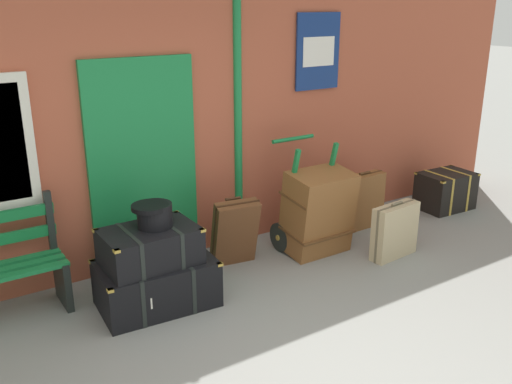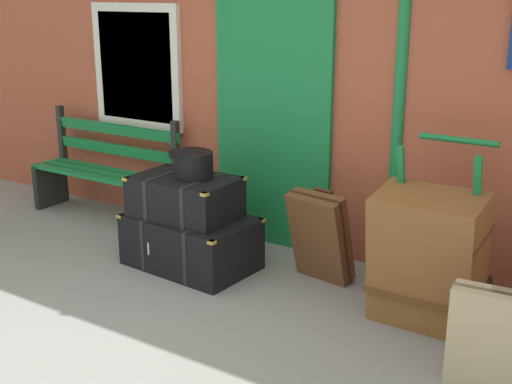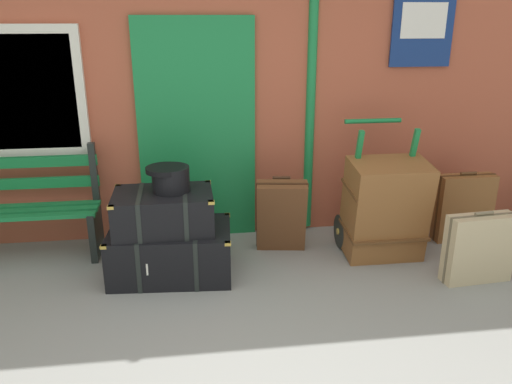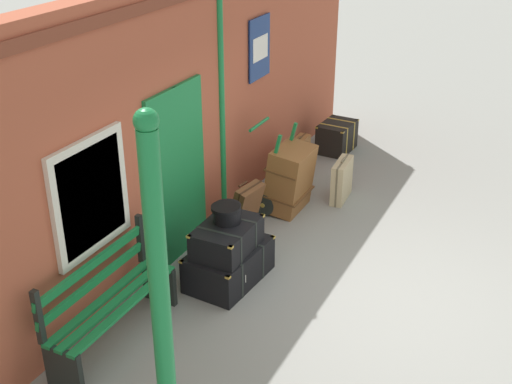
% 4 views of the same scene
% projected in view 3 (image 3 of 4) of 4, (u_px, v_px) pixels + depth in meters
% --- Properties ---
extents(brick_facade, '(10.40, 0.35, 3.20)m').
position_uv_depth(brick_facade, '(204.00, 71.00, 4.80)').
color(brick_facade, '#AD5138').
rests_on(brick_facade, ground).
extents(platform_bench, '(1.60, 0.43, 1.01)m').
position_uv_depth(platform_bench, '(7.00, 211.00, 4.55)').
color(platform_bench, '#197A3D').
rests_on(platform_bench, ground).
extents(steamer_trunk_base, '(1.05, 0.72, 0.43)m').
position_uv_depth(steamer_trunk_base, '(171.00, 251.00, 4.30)').
color(steamer_trunk_base, black).
rests_on(steamer_trunk_base, ground).
extents(steamer_trunk_middle, '(0.82, 0.56, 0.33)m').
position_uv_depth(steamer_trunk_middle, '(164.00, 211.00, 4.17)').
color(steamer_trunk_middle, black).
rests_on(steamer_trunk_middle, steamer_trunk_base).
extents(round_hatbox, '(0.35, 0.32, 0.21)m').
position_uv_depth(round_hatbox, '(170.00, 177.00, 4.11)').
color(round_hatbox, black).
rests_on(round_hatbox, steamer_trunk_middle).
extents(porters_trolley, '(0.71, 0.65, 1.19)m').
position_uv_depth(porters_trolley, '(376.00, 221.00, 4.77)').
color(porters_trolley, black).
rests_on(porters_trolley, ground).
extents(large_brown_trunk, '(0.70, 0.54, 0.93)m').
position_uv_depth(large_brown_trunk, '(385.00, 209.00, 4.54)').
color(large_brown_trunk, brown).
rests_on(large_brown_trunk, ground).
extents(suitcase_olive, '(0.49, 0.39, 0.73)m').
position_uv_depth(suitcase_olive, '(281.00, 216.00, 4.67)').
color(suitcase_olive, brown).
rests_on(suitcase_olive, ground).
extents(suitcase_brown, '(0.58, 0.22, 0.62)m').
position_uv_depth(suitcase_brown, '(479.00, 248.00, 4.18)').
color(suitcase_brown, tan).
rests_on(suitcase_brown, ground).
extents(suitcase_caramel, '(0.56, 0.18, 0.70)m').
position_uv_depth(suitcase_caramel, '(464.00, 208.00, 4.94)').
color(suitcase_caramel, brown).
rests_on(suitcase_caramel, ground).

